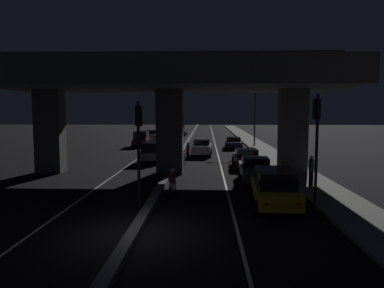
{
  "coord_description": "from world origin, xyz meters",
  "views": [
    {
      "loc": [
        2.56,
        -13.04,
        4.44
      ],
      "look_at": [
        1.12,
        24.2,
        1.05
      ],
      "focal_mm": 35.0,
      "sensor_mm": 36.0,
      "label": 1
    }
  ],
  "objects_px": {
    "car_silver_third_oncoming": "(152,135)",
    "motorcycle_white_filtering_near": "(173,184)",
    "traffic_light_left_of_median": "(139,134)",
    "car_dark_blue_fourth_oncoming": "(181,130)",
    "car_taxi_yellow_lead": "(275,188)",
    "traffic_light_right_of_median": "(316,130)",
    "car_dark_blue_fifth": "(233,143)",
    "car_grey_second": "(255,169)",
    "car_grey_lead_oncoming": "(154,151)",
    "car_white_fourth": "(202,148)",
    "car_dark_red_third": "(246,157)",
    "motorcycle_red_filtering_far": "(188,151)",
    "street_lamp": "(252,109)",
    "pedestrian_on_sidewalk": "(311,170)",
    "motorcycle_blue_filtering_mid": "(183,161)",
    "car_dark_red_second_oncoming": "(141,138)"
  },
  "relations": [
    {
      "from": "car_grey_second",
      "to": "car_dark_red_third",
      "type": "distance_m",
      "value": 6.05
    },
    {
      "from": "traffic_light_left_of_median",
      "to": "motorcycle_red_filtering_far",
      "type": "distance_m",
      "value": 18.1
    },
    {
      "from": "car_grey_second",
      "to": "car_grey_lead_oncoming",
      "type": "distance_m",
      "value": 11.79
    },
    {
      "from": "car_white_fourth",
      "to": "motorcycle_blue_filtering_mid",
      "type": "bearing_deg",
      "value": 173.84
    },
    {
      "from": "car_silver_third_oncoming",
      "to": "motorcycle_white_filtering_near",
      "type": "bearing_deg",
      "value": 9.47
    },
    {
      "from": "car_grey_second",
      "to": "motorcycle_white_filtering_near",
      "type": "relative_size",
      "value": 2.2
    },
    {
      "from": "traffic_light_left_of_median",
      "to": "car_dark_blue_fifth",
      "type": "bearing_deg",
      "value": 76.34
    },
    {
      "from": "car_taxi_yellow_lead",
      "to": "car_dark_red_third",
      "type": "bearing_deg",
      "value": 2.84
    },
    {
      "from": "street_lamp",
      "to": "pedestrian_on_sidewalk",
      "type": "bearing_deg",
      "value": -88.89
    },
    {
      "from": "car_white_fourth",
      "to": "car_dark_blue_fourth_oncoming",
      "type": "relative_size",
      "value": 0.91
    },
    {
      "from": "car_taxi_yellow_lead",
      "to": "motorcycle_red_filtering_far",
      "type": "relative_size",
      "value": 2.43
    },
    {
      "from": "street_lamp",
      "to": "car_dark_red_third",
      "type": "relative_size",
      "value": 1.92
    },
    {
      "from": "traffic_light_right_of_median",
      "to": "motorcycle_red_filtering_far",
      "type": "relative_size",
      "value": 2.83
    },
    {
      "from": "car_grey_second",
      "to": "car_dark_blue_fourth_oncoming",
      "type": "bearing_deg",
      "value": 11.86
    },
    {
      "from": "car_white_fourth",
      "to": "car_grey_second",
      "type": "bearing_deg",
      "value": -162.31
    },
    {
      "from": "car_taxi_yellow_lead",
      "to": "pedestrian_on_sidewalk",
      "type": "bearing_deg",
      "value": -30.32
    },
    {
      "from": "motorcycle_blue_filtering_mid",
      "to": "car_taxi_yellow_lead",
      "type": "bearing_deg",
      "value": -157.64
    },
    {
      "from": "car_dark_blue_fifth",
      "to": "car_dark_blue_fourth_oncoming",
      "type": "xyz_separation_m",
      "value": [
        -7.57,
        21.27,
        0.29
      ]
    },
    {
      "from": "street_lamp",
      "to": "car_grey_second",
      "type": "height_order",
      "value": "street_lamp"
    },
    {
      "from": "traffic_light_left_of_median",
      "to": "traffic_light_right_of_median",
      "type": "bearing_deg",
      "value": -0.02
    },
    {
      "from": "street_lamp",
      "to": "car_dark_blue_fourth_oncoming",
      "type": "relative_size",
      "value": 1.74
    },
    {
      "from": "traffic_light_left_of_median",
      "to": "car_dark_blue_fourth_oncoming",
      "type": "height_order",
      "value": "traffic_light_left_of_median"
    },
    {
      "from": "car_taxi_yellow_lead",
      "to": "traffic_light_right_of_median",
      "type": "bearing_deg",
      "value": -74.53
    },
    {
      "from": "traffic_light_left_of_median",
      "to": "motorcycle_white_filtering_near",
      "type": "relative_size",
      "value": 2.53
    },
    {
      "from": "car_grey_second",
      "to": "car_white_fourth",
      "type": "height_order",
      "value": "car_white_fourth"
    },
    {
      "from": "traffic_light_left_of_median",
      "to": "car_dark_red_third",
      "type": "bearing_deg",
      "value": 61.95
    },
    {
      "from": "motorcycle_red_filtering_far",
      "to": "car_dark_red_second_oncoming",
      "type": "bearing_deg",
      "value": 35.09
    },
    {
      "from": "car_grey_lead_oncoming",
      "to": "car_silver_third_oncoming",
      "type": "distance_m",
      "value": 22.56
    },
    {
      "from": "car_dark_blue_fifth",
      "to": "motorcycle_blue_filtering_mid",
      "type": "distance_m",
      "value": 16.27
    },
    {
      "from": "car_dark_blue_fifth",
      "to": "motorcycle_white_filtering_near",
      "type": "height_order",
      "value": "motorcycle_white_filtering_near"
    },
    {
      "from": "car_white_fourth",
      "to": "motorcycle_white_filtering_near",
      "type": "height_order",
      "value": "car_white_fourth"
    },
    {
      "from": "car_dark_red_third",
      "to": "car_silver_third_oncoming",
      "type": "xyz_separation_m",
      "value": [
        -11.12,
        25.26,
        0.03
      ]
    },
    {
      "from": "car_grey_lead_oncoming",
      "to": "motorcycle_blue_filtering_mid",
      "type": "bearing_deg",
      "value": 35.39
    },
    {
      "from": "car_dark_red_third",
      "to": "car_silver_third_oncoming",
      "type": "distance_m",
      "value": 27.6
    },
    {
      "from": "car_dark_red_third",
      "to": "motorcycle_red_filtering_far",
      "type": "bearing_deg",
      "value": 38.31
    },
    {
      "from": "traffic_light_left_of_median",
      "to": "car_dark_blue_fifth",
      "type": "relative_size",
      "value": 1.08
    },
    {
      "from": "car_dark_red_second_oncoming",
      "to": "car_silver_third_oncoming",
      "type": "xyz_separation_m",
      "value": [
        0.04,
        8.66,
        -0.2
      ]
    },
    {
      "from": "car_dark_blue_fourth_oncoming",
      "to": "traffic_light_right_of_median",
      "type": "bearing_deg",
      "value": 13.9
    },
    {
      "from": "motorcycle_white_filtering_near",
      "to": "pedestrian_on_sidewalk",
      "type": "bearing_deg",
      "value": -70.24
    },
    {
      "from": "traffic_light_left_of_median",
      "to": "car_grey_second",
      "type": "bearing_deg",
      "value": 42.84
    },
    {
      "from": "motorcycle_blue_filtering_mid",
      "to": "pedestrian_on_sidewalk",
      "type": "xyz_separation_m",
      "value": [
        7.71,
        -6.46,
        0.39
      ]
    },
    {
      "from": "car_dark_blue_fourth_oncoming",
      "to": "car_dark_red_third",
      "type": "bearing_deg",
      "value": 14.58
    },
    {
      "from": "car_grey_second",
      "to": "motorcycle_white_filtering_near",
      "type": "xyz_separation_m",
      "value": [
        -4.78,
        -4.03,
        -0.16
      ]
    },
    {
      "from": "car_white_fourth",
      "to": "car_grey_lead_oncoming",
      "type": "distance_m",
      "value": 5.75
    },
    {
      "from": "car_grey_second",
      "to": "car_grey_lead_oncoming",
      "type": "height_order",
      "value": "car_grey_lead_oncoming"
    },
    {
      "from": "motorcycle_blue_filtering_mid",
      "to": "traffic_light_left_of_median",
      "type": "bearing_deg",
      "value": 170.27
    },
    {
      "from": "car_taxi_yellow_lead",
      "to": "car_silver_third_oncoming",
      "type": "distance_m",
      "value": 39.11
    },
    {
      "from": "car_dark_blue_fourth_oncoming",
      "to": "motorcycle_blue_filtering_mid",
      "type": "xyz_separation_m",
      "value": [
        2.71,
        -36.79,
        -0.33
      ]
    },
    {
      "from": "street_lamp",
      "to": "car_silver_third_oncoming",
      "type": "xyz_separation_m",
      "value": [
        -13.51,
        9.19,
        -3.78
      ]
    },
    {
      "from": "car_dark_red_third",
      "to": "motorcycle_white_filtering_near",
      "type": "relative_size",
      "value": 2.1
    }
  ]
}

